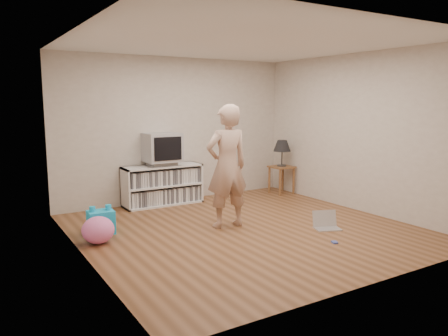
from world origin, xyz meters
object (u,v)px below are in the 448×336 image
(plush_blue, at_px, (101,222))
(plush_pink, at_px, (98,230))
(dvd_deck, at_px, (162,163))
(side_table, at_px, (282,173))
(table_lamp, at_px, (282,146))
(media_unit, at_px, (162,185))
(person, at_px, (227,167))
(laptop, at_px, (326,224))
(crt_tv, at_px, (162,147))

(plush_blue, distance_m, plush_pink, 0.42)
(dvd_deck, relative_size, side_table, 0.82)
(table_lamp, bearing_deg, media_unit, 170.80)
(table_lamp, distance_m, person, 2.56)
(side_table, distance_m, plush_pink, 4.15)
(side_table, relative_size, person, 0.31)
(side_table, xyz_separation_m, plush_blue, (-3.81, -0.81, -0.25))
(media_unit, relative_size, plush_blue, 3.51)
(person, xyz_separation_m, laptop, (1.18, -0.82, -0.82))
(person, distance_m, plush_blue, 1.92)
(side_table, height_order, plush_pink, side_table)
(laptop, bearing_deg, side_table, 88.44)
(side_table, xyz_separation_m, plush_pink, (-3.96, -1.20, -0.24))
(side_table, xyz_separation_m, person, (-2.14, -1.41, 0.47))
(dvd_deck, bearing_deg, laptop, -61.32)
(dvd_deck, distance_m, laptop, 3.03)
(media_unit, xyz_separation_m, laptop, (1.42, -2.61, -0.28))
(side_table, distance_m, table_lamp, 0.53)
(side_table, bearing_deg, laptop, -113.38)
(plush_blue, bearing_deg, table_lamp, 14.24)
(person, xyz_separation_m, plush_blue, (-1.67, 0.60, -0.72))
(dvd_deck, bearing_deg, person, -82.25)
(media_unit, distance_m, plush_blue, 1.87)
(media_unit, height_order, plush_blue, media_unit)
(dvd_deck, height_order, laptop, dvd_deck)
(side_table, bearing_deg, media_unit, 170.80)
(laptop, relative_size, plush_blue, 1.10)
(person, height_order, laptop, person)
(dvd_deck, distance_m, crt_tv, 0.29)
(plush_blue, bearing_deg, person, -17.42)
(dvd_deck, distance_m, plush_blue, 1.94)
(dvd_deck, distance_m, side_table, 2.43)
(plush_pink, bearing_deg, media_unit, 45.02)
(dvd_deck, relative_size, table_lamp, 0.87)
(media_unit, xyz_separation_m, side_table, (2.38, -0.39, 0.07))
(table_lamp, height_order, plush_blue, table_lamp)
(media_unit, relative_size, person, 0.79)
(crt_tv, height_order, person, person)
(dvd_deck, distance_m, plush_pink, 2.29)
(media_unit, height_order, laptop, media_unit)
(dvd_deck, bearing_deg, side_table, -8.83)
(person, bearing_deg, side_table, -143.22)
(dvd_deck, bearing_deg, table_lamp, -8.83)
(person, relative_size, plush_blue, 4.46)
(media_unit, relative_size, dvd_deck, 3.11)
(side_table, bearing_deg, plush_pink, -163.21)
(crt_tv, bearing_deg, plush_blue, -140.71)
(table_lamp, xyz_separation_m, laptop, (-0.96, -2.23, -0.87))
(laptop, distance_m, plush_pink, 3.17)
(side_table, height_order, person, person)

